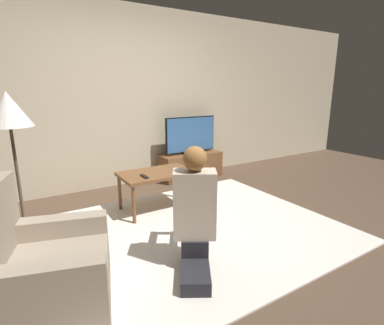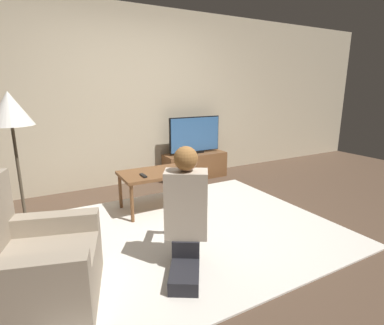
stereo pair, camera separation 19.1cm
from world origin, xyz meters
TOP-DOWN VIEW (x-y plane):
  - ground_plane at (0.00, 0.00)m, footprint 10.00×10.00m
  - wall_back at (0.00, 1.93)m, footprint 10.00×0.06m
  - rug at (0.00, 0.00)m, footprint 2.94×2.38m
  - tv_stand at (0.99, 1.65)m, footprint 1.02×0.38m
  - tv at (0.99, 1.65)m, footprint 0.89×0.08m
  - coffee_table at (-0.06, 0.71)m, footprint 0.85×0.54m
  - floor_lamp at (-1.47, 0.81)m, footprint 0.41×0.41m
  - armchair at (-1.45, -0.44)m, footprint 0.96×0.96m
  - person_kneeling at (-0.31, -0.53)m, footprint 0.65×0.85m
  - remote at (-0.27, 0.60)m, footprint 0.04×0.15m

SIDE VIEW (x-z plane):
  - ground_plane at x=0.00m, z-range 0.00..0.00m
  - rug at x=0.00m, z-range 0.00..0.02m
  - tv_stand at x=0.99m, z-range 0.00..0.41m
  - armchair at x=-1.45m, z-range -0.16..0.72m
  - coffee_table at x=-0.06m, z-range 0.19..0.67m
  - remote at x=-0.27m, z-range 0.48..0.50m
  - person_kneeling at x=-0.31m, z-range 0.00..1.00m
  - tv at x=0.99m, z-range 0.42..1.01m
  - floor_lamp at x=-1.47m, z-range 0.49..1.91m
  - wall_back at x=0.00m, z-range 0.00..2.60m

